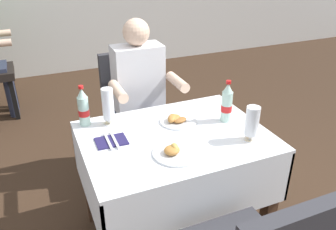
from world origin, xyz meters
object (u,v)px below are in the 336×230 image
chair_far_diner_seat (134,109)px  plate_near_camera (176,152)px  plate_far_diner (177,120)px  cola_bottle_primary (83,108)px  beer_glass_left (108,106)px  napkin_cutlery_set (111,141)px  cola_bottle_secondary (227,104)px  main_dining_table (175,161)px  seated_diner_far (141,95)px  beer_glass_middle (252,123)px

chair_far_diner_seat → plate_near_camera: chair_far_diner_seat is taller
chair_far_diner_seat → plate_far_diner: 0.69m
cola_bottle_primary → plate_far_diner: bearing=-20.3°
beer_glass_left → napkin_cutlery_set: (-0.04, -0.21, -0.12)m
cola_bottle_primary → cola_bottle_secondary: size_ratio=0.96×
plate_far_diner → cola_bottle_secondary: cola_bottle_secondary is taller
main_dining_table → cola_bottle_secondary: bearing=6.1°
plate_near_camera → napkin_cutlery_set: plate_near_camera is taller
plate_far_diner → seated_diner_far: bearing=94.4°
chair_far_diner_seat → seated_diner_far: bearing=-74.9°
plate_near_camera → beer_glass_left: size_ratio=1.12×
plate_near_camera → cola_bottle_primary: bearing=126.1°
main_dining_table → cola_bottle_secondary: cola_bottle_secondary is taller
main_dining_table → napkin_cutlery_set: bearing=169.2°
cola_bottle_primary → beer_glass_left: bearing=-20.3°
plate_near_camera → napkin_cutlery_set: size_ratio=1.34×
beer_glass_left → chair_far_diner_seat: bearing=58.9°
main_dining_table → seated_diner_far: seated_diner_far is taller
plate_near_camera → beer_glass_middle: beer_glass_middle is taller
plate_far_diner → beer_glass_middle: size_ratio=1.12×
main_dining_table → plate_far_diner: bearing=61.8°
main_dining_table → plate_far_diner: plate_far_diner is taller
seated_diner_far → plate_far_diner: 0.55m
main_dining_table → seated_diner_far: size_ratio=0.83×
main_dining_table → plate_near_camera: 0.28m
main_dining_table → seated_diner_far: (0.03, 0.68, 0.15)m
chair_far_diner_seat → main_dining_table: bearing=-90.0°
seated_diner_far → chair_far_diner_seat: bearing=105.1°
plate_near_camera → plate_far_diner: 0.35m
napkin_cutlery_set → chair_far_diner_seat: bearing=63.9°
beer_glass_middle → napkin_cutlery_set: (-0.71, 0.28, -0.10)m
seated_diner_far → cola_bottle_primary: size_ratio=5.02×
main_dining_table → chair_far_diner_seat: 0.79m
chair_far_diner_seat → plate_near_camera: (-0.08, -0.97, 0.20)m
beer_glass_left → cola_bottle_secondary: 0.71m
plate_far_diner → cola_bottle_primary: 0.56m
seated_diner_far → beer_glass_middle: (0.33, -0.89, 0.14)m
seated_diner_far → beer_glass_left: 0.55m
plate_far_diner → main_dining_table: bearing=-118.2°
cola_bottle_secondary → beer_glass_left: bearing=160.6°
seated_diner_far → napkin_cutlery_set: bearing=-122.0°
plate_far_diner → beer_glass_middle: beer_glass_middle is taller
seated_diner_far → plate_near_camera: (-0.11, -0.86, 0.05)m
main_dining_table → beer_glass_middle: bearing=-30.6°
beer_glass_middle → cola_bottle_secondary: (-0.00, 0.25, 0.01)m
plate_far_diner → beer_glass_middle: (0.29, -0.35, 0.09)m
plate_near_camera → beer_glass_middle: (0.44, -0.03, 0.09)m
chair_far_diner_seat → cola_bottle_secondary: size_ratio=3.70×
main_dining_table → chair_far_diner_seat: size_ratio=1.08×
cola_bottle_primary → chair_far_diner_seat: bearing=46.2°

